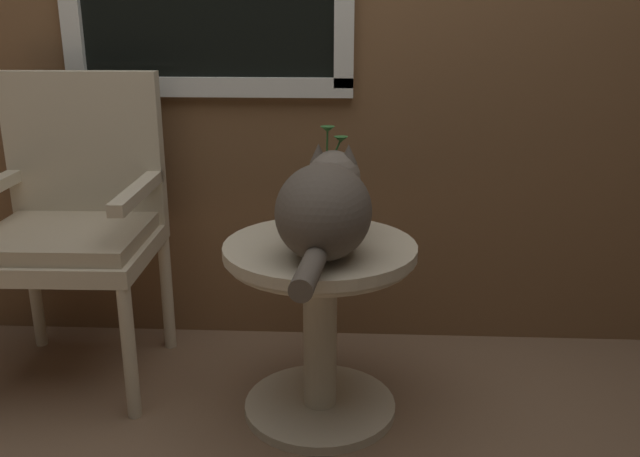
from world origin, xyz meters
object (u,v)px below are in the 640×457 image
(wicker_chair, at_px, (75,214))
(cat, at_px, (325,207))
(pewter_vase_with_ivy, at_px, (326,201))
(wicker_side_table, at_px, (320,302))

(wicker_chair, relative_size, cat, 1.55)
(wicker_chair, distance_m, pewter_vase_with_ivy, 0.88)
(wicker_side_table, height_order, wicker_chair, wicker_chair)
(wicker_chair, bearing_deg, wicker_side_table, -16.25)
(cat, bearing_deg, wicker_chair, 158.94)
(wicker_side_table, bearing_deg, cat, -78.25)
(wicker_side_table, xyz_separation_m, pewter_vase_with_ivy, (0.01, 0.13, 0.29))
(pewter_vase_with_ivy, bearing_deg, wicker_side_table, -96.34)
(wicker_chair, height_order, pewter_vase_with_ivy, wicker_chair)
(pewter_vase_with_ivy, bearing_deg, cat, -88.94)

